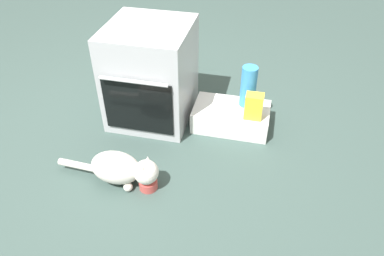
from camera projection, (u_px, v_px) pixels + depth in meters
ground at (139, 150)px, 2.51m from camera, size 8.00×8.00×0.00m
oven at (151, 74)px, 2.62m from camera, size 0.56×0.63×0.70m
pantry_cabinet at (231, 117)px, 2.68m from camera, size 0.54×0.32×0.16m
food_bowl at (148, 183)px, 2.22m from camera, size 0.11×0.11×0.08m
cat at (121, 168)px, 2.21m from camera, size 0.66×0.21×0.22m
water_bottle at (248, 86)px, 2.57m from camera, size 0.11×0.11×0.30m
snack_bag at (254, 106)px, 2.49m from camera, size 0.12×0.09×0.18m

